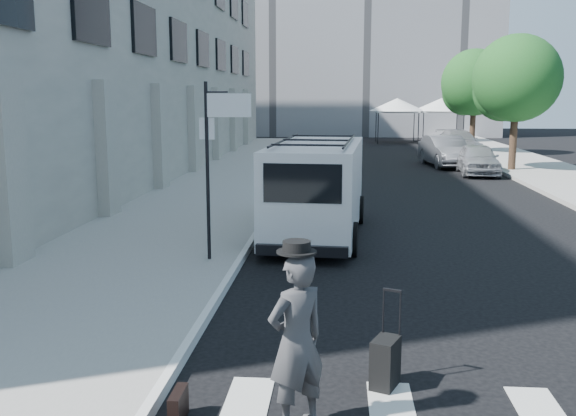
% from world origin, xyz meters
% --- Properties ---
extents(ground, '(120.00, 120.00, 0.00)m').
position_xyz_m(ground, '(0.00, 0.00, 0.00)').
color(ground, black).
rests_on(ground, ground).
extents(sidewalk_left, '(4.50, 48.00, 0.15)m').
position_xyz_m(sidewalk_left, '(-4.25, 16.00, 0.07)').
color(sidewalk_left, gray).
rests_on(sidewalk_left, ground).
extents(sidewalk_right, '(4.00, 56.00, 0.15)m').
position_xyz_m(sidewalk_right, '(9.00, 20.00, 0.07)').
color(sidewalk_right, gray).
rests_on(sidewalk_right, ground).
extents(building_left, '(10.00, 44.00, 12.00)m').
position_xyz_m(building_left, '(-11.50, 18.00, 6.00)').
color(building_left, gray).
rests_on(building_left, ground).
extents(sign_pole, '(1.03, 0.07, 3.50)m').
position_xyz_m(sign_pole, '(-2.36, 3.20, 2.65)').
color(sign_pole, black).
rests_on(sign_pole, sidewalk_left).
extents(tree_near, '(3.80, 3.83, 6.03)m').
position_xyz_m(tree_near, '(7.50, 20.15, 3.97)').
color(tree_near, black).
rests_on(tree_near, ground).
extents(tree_far, '(3.80, 3.83, 6.03)m').
position_xyz_m(tree_far, '(7.50, 29.15, 3.97)').
color(tree_far, black).
rests_on(tree_far, ground).
extents(tent_left, '(4.00, 4.00, 3.20)m').
position_xyz_m(tent_left, '(4.00, 38.00, 2.71)').
color(tent_left, black).
rests_on(tent_left, ground).
extents(tent_right, '(4.00, 4.00, 3.20)m').
position_xyz_m(tent_right, '(7.20, 38.50, 2.71)').
color(tent_right, black).
rests_on(tent_right, ground).
extents(businessman, '(0.80, 0.77, 1.85)m').
position_xyz_m(businessman, '(-0.42, -3.00, 0.93)').
color(businessman, '#38383B').
rests_on(businessman, ground).
extents(briefcase, '(0.12, 0.44, 0.34)m').
position_xyz_m(briefcase, '(-1.66, -3.00, 0.17)').
color(briefcase, black).
rests_on(briefcase, ground).
extents(suitcase, '(0.40, 0.48, 1.15)m').
position_xyz_m(suitcase, '(0.56, -2.00, 0.30)').
color(suitcase, black).
rests_on(suitcase, ground).
extents(cargo_van, '(2.43, 6.11, 2.26)m').
position_xyz_m(cargo_van, '(-0.55, 6.26, 1.17)').
color(cargo_van, silver).
rests_on(cargo_van, ground).
extents(parked_car_a, '(1.81, 4.03, 1.35)m').
position_xyz_m(parked_car_a, '(5.92, 19.12, 0.67)').
color(parked_car_a, gray).
rests_on(parked_car_a, ground).
extents(parked_car_b, '(2.16, 4.66, 1.48)m').
position_xyz_m(parked_car_b, '(5.03, 22.31, 0.74)').
color(parked_car_b, '#4D4E53').
rests_on(parked_car_b, ground).
extents(parked_car_c, '(2.29, 4.95, 1.40)m').
position_xyz_m(parked_car_c, '(6.80, 28.85, 0.70)').
color(parked_car_c, gray).
rests_on(parked_car_c, ground).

